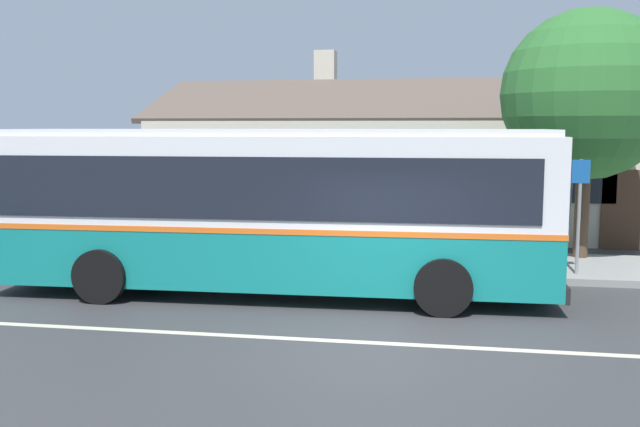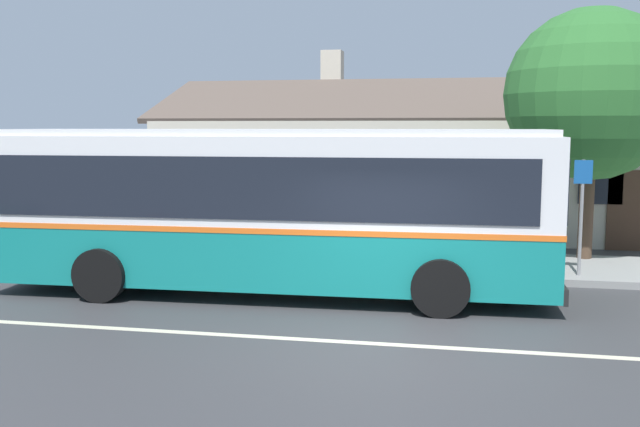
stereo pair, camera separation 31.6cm
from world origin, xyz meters
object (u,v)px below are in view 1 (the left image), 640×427
at_px(bench_down_street, 150,239).
at_px(street_tree_primary, 587,95).
at_px(transit_bus, 271,206).
at_px(bus_stop_sign, 579,203).

height_order(bench_down_street, street_tree_primary, street_tree_primary).
bearing_deg(bench_down_street, transit_bus, -35.36).
bearing_deg(bus_stop_sign, bench_down_street, 177.35).
distance_m(transit_bus, bus_stop_sign, 6.39).
height_order(transit_bus, bus_stop_sign, transit_bus).
relative_size(transit_bus, bench_down_street, 5.92).
xyz_separation_m(street_tree_primary, bus_stop_sign, (-0.44, -2.10, -2.29)).
relative_size(bench_down_street, bus_stop_sign, 0.76).
bearing_deg(transit_bus, bench_down_street, 144.64).
distance_m(bench_down_street, bus_stop_sign, 9.68).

